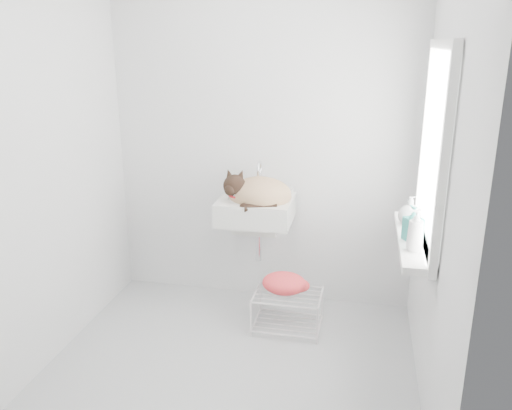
% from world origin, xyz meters
% --- Properties ---
extents(floor, '(2.20, 2.00, 0.02)m').
position_xyz_m(floor, '(0.00, 0.00, 0.00)').
color(floor, '#ACAEB0').
rests_on(floor, ground).
extents(back_wall, '(2.20, 0.02, 2.50)m').
position_xyz_m(back_wall, '(0.00, 1.00, 1.25)').
color(back_wall, white).
rests_on(back_wall, ground).
extents(right_wall, '(0.02, 2.00, 2.50)m').
position_xyz_m(right_wall, '(1.10, 0.00, 1.25)').
color(right_wall, white).
rests_on(right_wall, ground).
extents(left_wall, '(0.02, 2.00, 2.50)m').
position_xyz_m(left_wall, '(-1.10, 0.00, 1.25)').
color(left_wall, white).
rests_on(left_wall, ground).
extents(window_glass, '(0.01, 0.80, 1.00)m').
position_xyz_m(window_glass, '(1.09, 0.20, 1.35)').
color(window_glass, white).
rests_on(window_glass, right_wall).
extents(window_frame, '(0.04, 0.90, 1.10)m').
position_xyz_m(window_frame, '(1.07, 0.20, 1.35)').
color(window_frame, white).
rests_on(window_frame, right_wall).
extents(windowsill, '(0.16, 0.88, 0.04)m').
position_xyz_m(windowsill, '(1.01, 0.20, 0.83)').
color(windowsill, white).
rests_on(windowsill, right_wall).
extents(sink, '(0.50, 0.44, 0.20)m').
position_xyz_m(sink, '(0.00, 0.74, 0.85)').
color(sink, white).
rests_on(sink, back_wall).
extents(faucet, '(0.18, 0.13, 0.18)m').
position_xyz_m(faucet, '(0.00, 0.92, 0.99)').
color(faucet, silver).
rests_on(faucet, sink).
extents(cat, '(0.46, 0.37, 0.28)m').
position_xyz_m(cat, '(0.02, 0.72, 0.89)').
color(cat, tan).
rests_on(cat, sink).
extents(wire_rack, '(0.44, 0.31, 0.26)m').
position_xyz_m(wire_rack, '(0.27, 0.51, 0.15)').
color(wire_rack, silver).
rests_on(wire_rack, floor).
extents(towel, '(0.31, 0.23, 0.13)m').
position_xyz_m(towel, '(0.24, 0.53, 0.29)').
color(towel, '#ED5625').
rests_on(towel, wire_rack).
extents(bottle_a, '(0.09, 0.09, 0.19)m').
position_xyz_m(bottle_a, '(1.00, -0.00, 0.85)').
color(bottle_a, white).
rests_on(bottle_a, windowsill).
extents(bottle_b, '(0.12, 0.12, 0.19)m').
position_xyz_m(bottle_b, '(1.00, 0.14, 0.85)').
color(bottle_b, teal).
rests_on(bottle_b, windowsill).
extents(bottle_c, '(0.18, 0.18, 0.17)m').
position_xyz_m(bottle_c, '(1.00, 0.41, 0.85)').
color(bottle_c, beige).
rests_on(bottle_c, windowsill).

